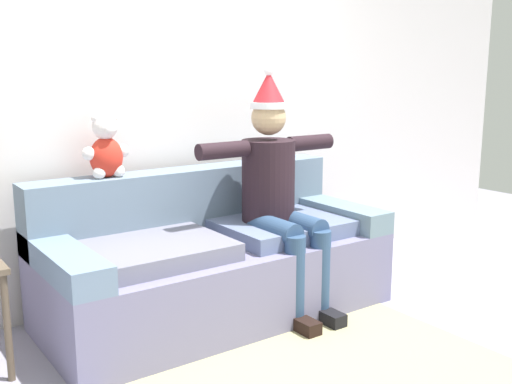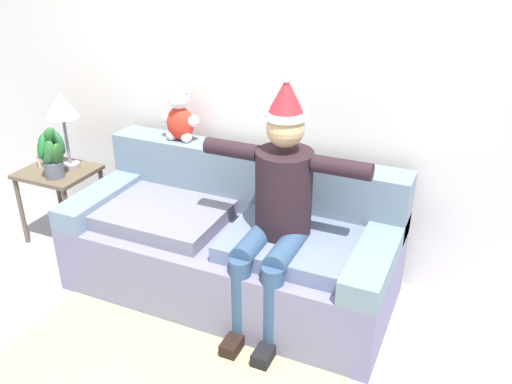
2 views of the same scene
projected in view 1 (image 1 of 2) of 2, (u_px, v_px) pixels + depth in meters
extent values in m
plane|color=#9390A3|center=(317.00, 375.00, 3.03)|extent=(10.00, 10.00, 0.00)
cube|color=silver|center=(168.00, 95.00, 4.01)|extent=(7.00, 0.10, 2.70)
cube|color=slate|center=(218.00, 279.00, 3.74)|extent=(2.13, 0.95, 0.46)
cube|color=slate|center=(189.00, 200.00, 3.94)|extent=(2.13, 0.24, 0.42)
cube|color=slate|center=(63.00, 260.00, 3.14)|extent=(0.22, 0.95, 0.14)
cube|color=slate|center=(332.00, 212.00, 4.23)|extent=(0.22, 0.95, 0.14)
cube|color=slate|center=(150.00, 251.00, 3.38)|extent=(0.85, 0.66, 0.10)
cube|color=slate|center=(284.00, 226.00, 3.92)|extent=(0.85, 0.66, 0.10)
cylinder|color=black|center=(268.00, 180.00, 3.82)|extent=(0.34, 0.34, 0.52)
sphere|color=tan|center=(269.00, 118.00, 3.75)|extent=(0.22, 0.22, 0.22)
cylinder|color=white|center=(269.00, 105.00, 3.73)|extent=(0.23, 0.23, 0.04)
cone|color=red|center=(269.00, 87.00, 3.71)|extent=(0.21, 0.21, 0.20)
sphere|color=white|center=(269.00, 71.00, 3.69)|extent=(0.06, 0.06, 0.06)
cylinder|color=navy|center=(275.00, 229.00, 3.66)|extent=(0.14, 0.40, 0.14)
cylinder|color=navy|center=(295.00, 282.00, 3.56)|extent=(0.13, 0.13, 0.56)
cube|color=black|center=(303.00, 324.00, 3.54)|extent=(0.10, 0.24, 0.08)
cylinder|color=navy|center=(300.00, 224.00, 3.77)|extent=(0.14, 0.40, 0.14)
cylinder|color=navy|center=(320.00, 275.00, 3.67)|extent=(0.13, 0.13, 0.56)
cube|color=black|center=(328.00, 316.00, 3.65)|extent=(0.10, 0.24, 0.08)
cylinder|color=black|center=(223.00, 150.00, 3.59)|extent=(0.34, 0.10, 0.10)
cylinder|color=black|center=(310.00, 143.00, 3.97)|extent=(0.34, 0.10, 0.10)
ellipsoid|color=red|center=(106.00, 157.00, 3.56)|extent=(0.20, 0.16, 0.24)
sphere|color=white|center=(105.00, 127.00, 3.52)|extent=(0.15, 0.15, 0.15)
sphere|color=white|center=(109.00, 129.00, 3.48)|extent=(0.07, 0.07, 0.07)
sphere|color=white|center=(96.00, 118.00, 3.48)|extent=(0.05, 0.05, 0.05)
sphere|color=white|center=(113.00, 118.00, 3.54)|extent=(0.05, 0.05, 0.05)
sphere|color=white|center=(89.00, 154.00, 3.49)|extent=(0.08, 0.08, 0.08)
sphere|color=white|center=(99.00, 173.00, 3.52)|extent=(0.08, 0.08, 0.08)
sphere|color=white|center=(123.00, 151.00, 3.61)|extent=(0.08, 0.08, 0.08)
sphere|color=white|center=(118.00, 171.00, 3.59)|extent=(0.08, 0.08, 0.08)
cylinder|color=brown|center=(8.00, 328.00, 2.93)|extent=(0.04, 0.04, 0.55)
cube|color=tan|center=(328.00, 380.00, 2.97)|extent=(1.92, 1.18, 0.01)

